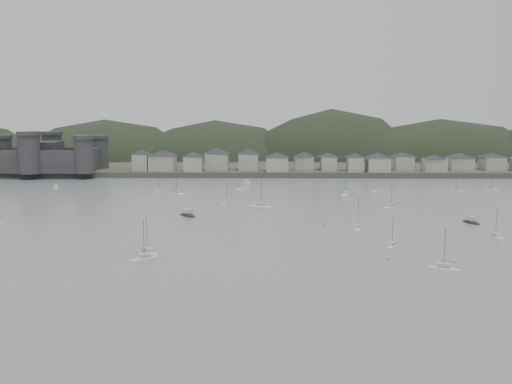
{
  "coord_description": "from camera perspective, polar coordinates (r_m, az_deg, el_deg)",
  "views": [
    {
      "loc": [
        2.91,
        -126.62,
        34.51
      ],
      "look_at": [
        0.0,
        75.0,
        6.0
      ],
      "focal_mm": 39.25,
      "sensor_mm": 36.0,
      "label": 1
    }
  ],
  "objects": [
    {
      "name": "motor_launch_far",
      "position": [
        190.76,
        -6.97,
        -2.35
      ],
      "size": [
        7.84,
        8.71,
        4.05
      ],
      "rotation": [
        0.0,
        0.0,
        3.82
      ],
      "color": "black",
      "rests_on": "ground"
    },
    {
      "name": "ground",
      "position": [
        131.27,
        -0.48,
        -7.19
      ],
      "size": [
        900.0,
        900.0,
        0.0
      ],
      "primitive_type": "plane",
      "color": "slate",
      "rests_on": "ground"
    },
    {
      "name": "motor_launch_near",
      "position": [
        189.86,
        21.08,
        -2.88
      ],
      "size": [
        5.2,
        7.97,
        3.8
      ],
      "rotation": [
        0.0,
        0.0,
        0.37
      ],
      "color": "black",
      "rests_on": "ground"
    },
    {
      "name": "mooring_buoys",
      "position": [
        191.06,
        0.56,
        -2.31
      ],
      "size": [
        188.29,
        112.12,
        0.7
      ],
      "color": "#B86D3D",
      "rests_on": "ground"
    },
    {
      "name": "sailboat_lead",
      "position": [
        278.89,
        -1.02,
        0.97
      ],
      "size": [
        6.85,
        9.7,
        12.77
      ],
      "rotation": [
        0.0,
        0.0,
        3.6
      ],
      "color": "beige",
      "rests_on": "ground"
    },
    {
      "name": "castle",
      "position": [
        331.0,
        -21.01,
        3.43
      ],
      "size": [
        66.0,
        43.0,
        20.0
      ],
      "color": "#2F2E31",
      "rests_on": "far_shore_land"
    },
    {
      "name": "forested_ridge",
      "position": [
        398.67,
        1.1,
        1.45
      ],
      "size": [
        851.55,
        103.94,
        102.57
      ],
      "color": "black",
      "rests_on": "ground"
    },
    {
      "name": "far_shore_land",
      "position": [
        422.92,
        0.43,
        3.57
      ],
      "size": [
        900.0,
        250.0,
        3.0
      ],
      "primitive_type": "cube",
      "color": "#383D2D",
      "rests_on": "ground"
    },
    {
      "name": "moored_fleet",
      "position": [
        199.67,
        -3.65,
        -1.87
      ],
      "size": [
        244.03,
        159.33,
        13.67
      ],
      "color": "beige",
      "rests_on": "ground"
    },
    {
      "name": "waterfront_town",
      "position": [
        314.67,
        9.55,
        3.22
      ],
      "size": [
        451.48,
        28.46,
        12.92
      ],
      "color": "#A09D92",
      "rests_on": "far_shore_land"
    }
  ]
}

